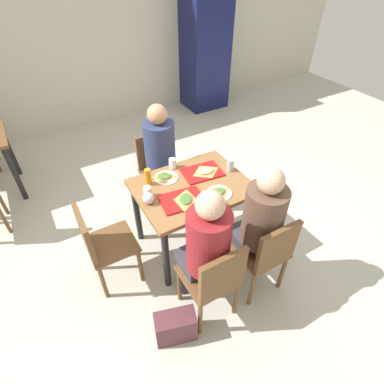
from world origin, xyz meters
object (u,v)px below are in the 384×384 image
(chair_near_left, at_px, (214,278))
(pizza_slice_a, at_px, (186,199))
(tray_red_far, at_px, (202,172))
(condiment_bottle, at_px, (148,177))
(foil_bundle, at_px, (148,198))
(person_in_red, at_px, (205,244))
(soda_can, at_px, (230,165))
(main_table, at_px, (192,195))
(person_far_side, at_px, (162,153))
(pizza_slice_b, at_px, (206,171))
(paper_plate_center, at_px, (166,178))
(plastic_cup_c, at_px, (148,192))
(plastic_cup_b, at_px, (215,202))
(drink_fridge, at_px, (205,52))
(chair_near_right, at_px, (266,252))
(plastic_cup_a, at_px, (173,163))
(handbag, at_px, (176,326))
(chair_far_side, at_px, (158,166))
(paper_plate_near_edge, at_px, (219,193))
(person_in_brown_jacket, at_px, (259,220))
(chair_left_end, at_px, (101,243))
(tray_red_near, at_px, (182,200))
(pizza_slice_d, at_px, (217,192))
(pizza_slice_c, at_px, (164,176))

(chair_near_left, xyz_separation_m, pizza_slice_a, (0.10, 0.61, 0.28))
(tray_red_far, relative_size, condiment_bottle, 2.25)
(foil_bundle, bearing_deg, person_in_red, -73.93)
(person_in_red, xyz_separation_m, soda_can, (0.68, 0.65, 0.07))
(main_table, xyz_separation_m, person_far_side, (-0.00, 0.63, 0.10))
(person_in_red, bearing_deg, pizza_slice_b, 57.87)
(paper_plate_center, distance_m, plastic_cup_c, 0.30)
(plastic_cup_b, height_order, soda_can, soda_can)
(drink_fridge, bearing_deg, plastic_cup_c, -129.49)
(drink_fridge, bearing_deg, pizza_slice_a, -124.29)
(chair_near_right, height_order, drink_fridge, drink_fridge)
(plastic_cup_c, distance_m, foil_bundle, 0.08)
(plastic_cup_a, height_order, handbag, plastic_cup_a)
(chair_far_side, relative_size, drink_fridge, 0.45)
(chair_near_right, distance_m, plastic_cup_a, 1.17)
(paper_plate_near_edge, xyz_separation_m, plastic_cup_b, (-0.13, -0.12, 0.05))
(tray_red_far, bearing_deg, condiment_bottle, 169.11)
(plastic_cup_a, distance_m, soda_can, 0.55)
(person_in_brown_jacket, bearing_deg, chair_near_right, -90.00)
(person_in_red, xyz_separation_m, foil_bundle, (-0.18, 0.61, 0.06))
(plastic_cup_c, xyz_separation_m, foil_bundle, (-0.03, -0.08, 0.00))
(main_table, distance_m, chair_near_left, 0.82)
(tray_red_far, height_order, paper_plate_near_edge, tray_red_far)
(main_table, distance_m, foil_bundle, 0.46)
(paper_plate_near_edge, bearing_deg, chair_left_end, 168.41)
(pizza_slice_a, bearing_deg, person_in_red, -101.73)
(paper_plate_near_edge, relative_size, soda_can, 1.80)
(tray_red_near, xyz_separation_m, paper_plate_center, (0.03, 0.35, -0.00))
(drink_fridge, bearing_deg, person_in_red, -121.71)
(condiment_bottle, xyz_separation_m, foil_bundle, (-0.10, -0.23, -0.03))
(pizza_slice_d, distance_m, drink_fridge, 3.54)
(main_table, height_order, soda_can, soda_can)
(person_in_red, bearing_deg, pizza_slice_a, 78.27)
(chair_left_end, bearing_deg, condiment_bottle, 20.81)
(chair_near_right, xyz_separation_m, pizza_slice_a, (-0.40, 0.61, 0.28))
(pizza_slice_a, distance_m, plastic_cup_c, 0.33)
(chair_left_end, distance_m, pizza_slice_a, 0.80)
(pizza_slice_a, xyz_separation_m, handbag, (-0.45, -0.63, -0.65))
(tray_red_far, distance_m, paper_plate_center, 0.34)
(pizza_slice_d, bearing_deg, pizza_slice_a, 170.14)
(soda_can, bearing_deg, foil_bundle, -177.41)
(tray_red_far, height_order, pizza_slice_a, pizza_slice_a)
(soda_can, height_order, condiment_bottle, condiment_bottle)
(person_in_brown_jacket, bearing_deg, plastic_cup_c, 133.52)
(chair_near_right, bearing_deg, person_in_brown_jacket, 90.00)
(person_in_brown_jacket, relative_size, pizza_slice_a, 5.11)
(pizza_slice_a, bearing_deg, tray_red_near, 132.66)
(condiment_bottle, height_order, foil_bundle, condiment_bottle)
(person_in_brown_jacket, xyz_separation_m, pizza_slice_c, (-0.42, 0.86, 0.03))
(person_far_side, bearing_deg, person_in_red, -101.28)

